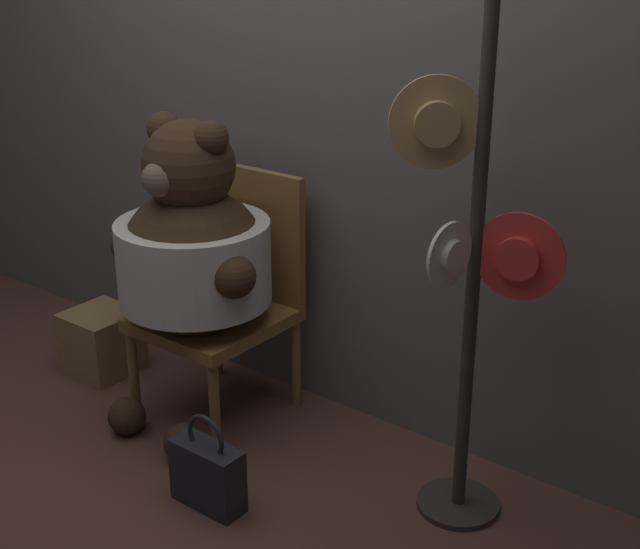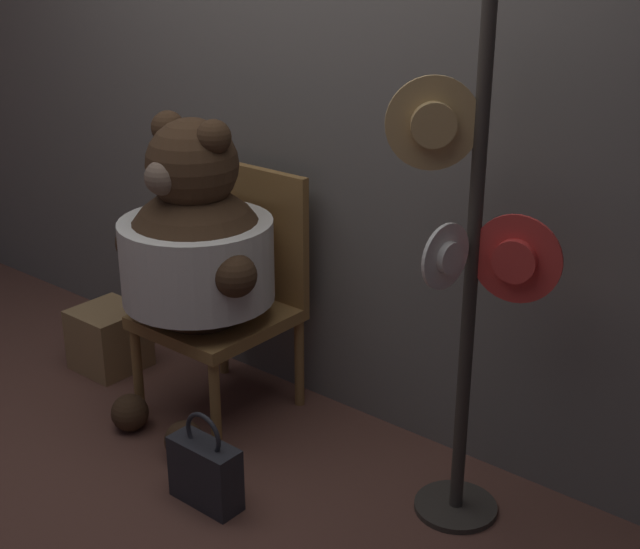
% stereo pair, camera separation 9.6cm
% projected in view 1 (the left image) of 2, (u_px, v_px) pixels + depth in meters
% --- Properties ---
extents(ground_plane, '(14.00, 14.00, 0.00)m').
position_uv_depth(ground_plane, '(194.00, 448.00, 3.36)').
color(ground_plane, brown).
extents(wall_back, '(8.00, 0.10, 2.58)m').
position_uv_depth(wall_back, '(300.00, 81.00, 3.37)').
color(wall_back, '#66605B').
rests_on(wall_back, ground_plane).
extents(chair, '(0.50, 0.53, 0.96)m').
position_uv_depth(chair, '(229.00, 291.00, 3.51)').
color(chair, olive).
rests_on(chair, ground_plane).
extents(teddy_bear, '(0.69, 0.62, 1.22)m').
position_uv_depth(teddy_bear, '(192.00, 252.00, 3.30)').
color(teddy_bear, '#3D2819').
rests_on(teddy_bear, ground_plane).
extents(hat_display_rack, '(0.48, 0.37, 1.71)m').
position_uv_depth(hat_display_rack, '(470.00, 277.00, 2.70)').
color(hat_display_rack, '#332D28').
rests_on(hat_display_rack, ground_plane).
extents(handbag_on_ground, '(0.26, 0.11, 0.35)m').
position_uv_depth(handbag_on_ground, '(208.00, 473.00, 3.00)').
color(handbag_on_ground, '#232328').
rests_on(handbag_on_ground, ground_plane).
extents(wooden_crate, '(0.28, 0.28, 0.28)m').
position_uv_depth(wooden_crate, '(102.00, 341.00, 3.90)').
color(wooden_crate, '#937047').
rests_on(wooden_crate, ground_plane).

